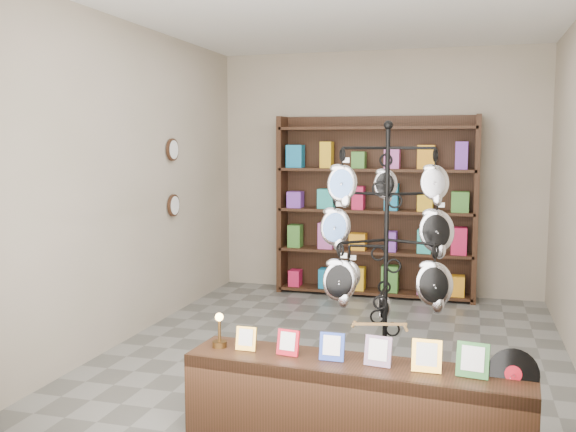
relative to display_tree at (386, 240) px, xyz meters
name	(u,v)px	position (x,y,z in m)	size (l,w,h in m)	color
ground	(336,352)	(-0.55, 0.90, -1.17)	(5.00, 5.00, 0.00)	slate
room_envelope	(338,145)	(-0.55, 0.90, 0.68)	(5.00, 5.00, 5.00)	#AD9D8B
display_tree	(386,240)	(0.00, 0.00, 0.00)	(1.04, 0.98, 2.03)	black
front_shelf	(354,403)	(-0.08, -0.81, -0.91)	(2.15, 0.58, 0.75)	black
back_shelving	(375,212)	(-0.55, 3.20, -0.14)	(2.42, 0.36, 2.20)	black
wall_clocks	(173,178)	(-2.52, 1.70, 0.33)	(0.03, 0.24, 0.84)	black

